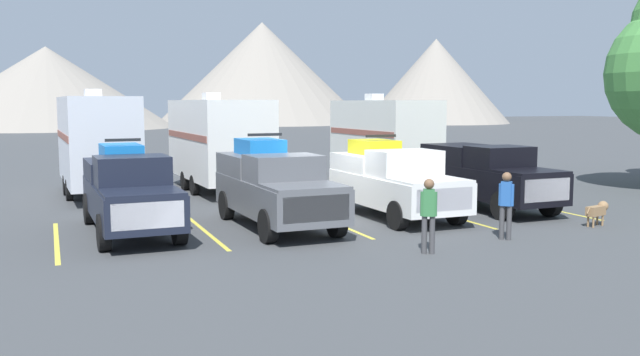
% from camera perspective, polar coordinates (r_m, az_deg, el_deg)
% --- Properties ---
extents(ground_plane, '(240.00, 240.00, 0.00)m').
position_cam_1_polar(ground_plane, '(20.60, 0.43, -3.44)').
color(ground_plane, '#3F4244').
extents(pickup_truck_a, '(2.20, 5.87, 2.50)m').
position_cam_1_polar(pickup_truck_a, '(19.08, -15.69, -0.94)').
color(pickup_truck_a, black).
rests_on(pickup_truck_a, ground).
extents(pickup_truck_b, '(2.30, 5.67, 2.60)m').
position_cam_1_polar(pickup_truck_b, '(19.30, -3.83, -0.58)').
color(pickup_truck_b, '#595B60').
rests_on(pickup_truck_b, ground).
extents(pickup_truck_c, '(2.33, 5.35, 2.49)m').
position_cam_1_polar(pickup_truck_c, '(21.01, 6.08, -0.15)').
color(pickup_truck_c, white).
rests_on(pickup_truck_c, ground).
extents(pickup_truck_d, '(2.21, 5.50, 2.11)m').
position_cam_1_polar(pickup_truck_d, '(23.09, 13.69, 0.31)').
color(pickup_truck_d, black).
rests_on(pickup_truck_d, ground).
extents(lot_stripe_a, '(0.12, 5.50, 0.01)m').
position_cam_1_polar(lot_stripe_a, '(18.56, -21.15, -4.95)').
color(lot_stripe_a, gold).
rests_on(lot_stripe_a, ground).
extents(lot_stripe_b, '(0.12, 5.50, 0.01)m').
position_cam_1_polar(lot_stripe_b, '(18.95, -9.60, -4.38)').
color(lot_stripe_b, gold).
rests_on(lot_stripe_b, ground).
extents(lot_stripe_c, '(0.12, 5.50, 0.01)m').
position_cam_1_polar(lot_stripe_c, '(20.07, 1.06, -3.69)').
color(lot_stripe_c, gold).
rests_on(lot_stripe_c, ground).
extents(lot_stripe_d, '(0.12, 5.50, 0.01)m').
position_cam_1_polar(lot_stripe_d, '(21.79, 10.29, -2.99)').
color(lot_stripe_d, gold).
rests_on(lot_stripe_d, ground).
extents(lot_stripe_e, '(0.12, 5.50, 0.01)m').
position_cam_1_polar(lot_stripe_e, '(24.00, 18.00, -2.35)').
color(lot_stripe_e, gold).
rests_on(lot_stripe_e, ground).
extents(camper_trailer_a, '(2.65, 7.74, 4.00)m').
position_cam_1_polar(camper_trailer_a, '(26.70, -18.12, 3.03)').
color(camper_trailer_a, silver).
rests_on(camper_trailer_a, ground).
extents(camper_trailer_b, '(2.85, 7.89, 3.89)m').
position_cam_1_polar(camper_trailer_b, '(27.16, -8.47, 3.21)').
color(camper_trailer_b, white).
rests_on(camper_trailer_b, ground).
extents(camper_trailer_c, '(2.61, 7.35, 3.88)m').
position_cam_1_polar(camper_trailer_c, '(30.09, 5.34, 3.54)').
color(camper_trailer_c, silver).
rests_on(camper_trailer_c, ground).
extents(person_a, '(0.32, 0.32, 1.74)m').
position_cam_1_polar(person_a, '(18.00, 15.28, -1.86)').
color(person_a, '#3F3F42').
rests_on(person_a, ground).
extents(person_b, '(0.35, 0.30, 1.75)m').
position_cam_1_polar(person_b, '(15.95, 9.06, -2.72)').
color(person_b, '#3F3F42').
rests_on(person_b, ground).
extents(dog, '(0.94, 0.45, 0.69)m').
position_cam_1_polar(dog, '(20.94, 22.22, -2.48)').
color(dog, olive).
rests_on(dog, ground).
extents(mountain_ridge, '(140.02, 43.50, 17.68)m').
position_cam_1_polar(mountain_ridge, '(107.25, -23.42, 8.11)').
color(mountain_ridge, gray).
rests_on(mountain_ridge, ground).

